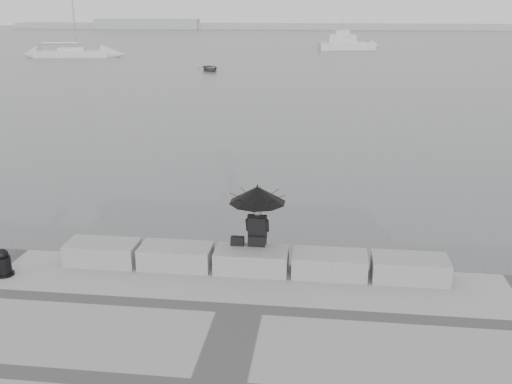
# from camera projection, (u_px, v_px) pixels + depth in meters

# --- Properties ---
(ground) EXTENTS (360.00, 360.00, 0.00)m
(ground) POSITION_uv_depth(u_px,v_px,m) (254.00, 282.00, 13.17)
(ground) COLOR #484B4E
(ground) RESTS_ON ground
(stone_block_far_left) EXTENTS (1.60, 0.80, 0.50)m
(stone_block_far_left) POSITION_uv_depth(u_px,v_px,m) (103.00, 253.00, 12.90)
(stone_block_far_left) COLOR slate
(stone_block_far_left) RESTS_ON promenade
(stone_block_left) EXTENTS (1.60, 0.80, 0.50)m
(stone_block_left) POSITION_uv_depth(u_px,v_px,m) (176.00, 256.00, 12.71)
(stone_block_left) COLOR slate
(stone_block_left) RESTS_ON promenade
(stone_block_centre) EXTENTS (1.60, 0.80, 0.50)m
(stone_block_centre) POSITION_uv_depth(u_px,v_px,m) (251.00, 260.00, 12.51)
(stone_block_centre) COLOR slate
(stone_block_centre) RESTS_ON promenade
(stone_block_right) EXTENTS (1.60, 0.80, 0.50)m
(stone_block_right) POSITION_uv_depth(u_px,v_px,m) (329.00, 264.00, 12.31)
(stone_block_right) COLOR slate
(stone_block_right) RESTS_ON promenade
(stone_block_far_right) EXTENTS (1.60, 0.80, 0.50)m
(stone_block_far_right) POSITION_uv_depth(u_px,v_px,m) (410.00, 269.00, 12.12)
(stone_block_far_right) COLOR slate
(stone_block_far_right) RESTS_ON promenade
(seated_person) EXTENTS (1.26, 1.26, 1.39)m
(seated_person) POSITION_uv_depth(u_px,v_px,m) (257.00, 201.00, 12.42)
(seated_person) COLOR black
(seated_person) RESTS_ON stone_block_centre
(bag) EXTENTS (0.29, 0.17, 0.19)m
(bag) POSITION_uv_depth(u_px,v_px,m) (237.00, 241.00, 12.67)
(bag) COLOR black
(bag) RESTS_ON stone_block_centre
(mooring_bollard) EXTENTS (0.39, 0.39, 0.62)m
(mooring_bollard) POSITION_uv_depth(u_px,v_px,m) (4.00, 264.00, 12.29)
(mooring_bollard) COLOR black
(mooring_bollard) RESTS_ON promenade
(distant_landmass) EXTENTS (180.00, 8.00, 2.80)m
(distant_landmass) POSITION_uv_depth(u_px,v_px,m) (294.00, 26.00, 159.66)
(distant_landmass) COLOR #999B9E
(distant_landmass) RESTS_ON ground
(sailboat_left) EXTENTS (9.41, 3.70, 12.90)m
(sailboat_left) POSITION_uv_depth(u_px,v_px,m) (73.00, 53.00, 71.69)
(sailboat_left) COLOR silver
(sailboat_left) RESTS_ON ground
(motor_cruiser) EXTENTS (8.46, 4.31, 4.50)m
(motor_cruiser) POSITION_uv_depth(u_px,v_px,m) (347.00, 44.00, 83.86)
(motor_cruiser) COLOR silver
(motor_cruiser) RESTS_ON ground
(dinghy) EXTENTS (3.30, 2.52, 0.52)m
(dinghy) POSITION_uv_depth(u_px,v_px,m) (210.00, 68.00, 56.57)
(dinghy) COLOR slate
(dinghy) RESTS_ON ground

